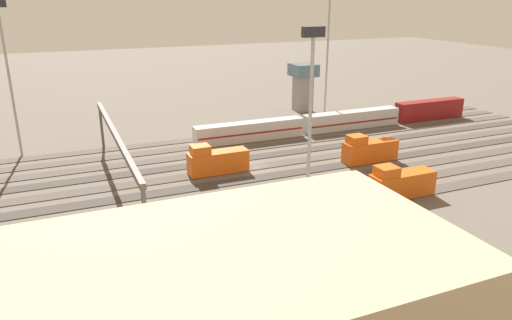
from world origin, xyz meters
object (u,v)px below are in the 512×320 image
object	(u,v)px
light_mast_0	(6,60)
control_tower	(303,83)
train_on_track_4	(217,161)
light_mast_1	(311,102)
train_on_track_1	(343,120)
train_on_track_8	(401,183)
signal_gantry	(116,138)
train_on_track_5	(369,150)
light_mast_2	(328,38)

from	to	relation	value
light_mast_0	control_tower	size ratio (longest dim) A/B	2.33
train_on_track_4	light_mast_1	distance (m)	26.45
train_on_track_1	control_tower	distance (m)	20.61
train_on_track_4	control_tower	bearing A→B (deg)	-134.80
train_on_track_8	signal_gantry	size ratio (longest dim) A/B	0.22
train_on_track_4	train_on_track_8	bearing A→B (deg)	137.11
train_on_track_5	signal_gantry	distance (m)	43.02
train_on_track_4	control_tower	size ratio (longest dim) A/B	0.85
light_mast_0	light_mast_1	distance (m)	56.93
light_mast_0	train_on_track_5	bearing A→B (deg)	153.97
light_mast_0	train_on_track_1	bearing A→B (deg)	173.12
train_on_track_8	train_on_track_1	bearing A→B (deg)	-109.66
train_on_track_8	train_on_track_5	distance (m)	15.84
train_on_track_1	train_on_track_4	distance (m)	37.20
train_on_track_8	control_tower	xyz separation A→B (m)	(-13.24, -55.02, 4.77)
train_on_track_4	light_mast_2	size ratio (longest dim) A/B	0.33
light_mast_0	control_tower	distance (m)	66.97
train_on_track_1	signal_gantry	distance (m)	52.30
train_on_track_5	light_mast_0	distance (m)	65.06
train_on_track_1	light_mast_1	size ratio (longest dim) A/B	2.68
light_mast_0	signal_gantry	size ratio (longest dim) A/B	0.61
control_tower	train_on_track_1	bearing A→B (deg)	87.89
train_on_track_1	control_tower	xyz separation A→B (m)	(-0.74, -20.02, 4.83)
train_on_track_8	train_on_track_4	distance (m)	29.39
control_tower	train_on_track_4	bearing A→B (deg)	45.20
train_on_track_8	light_mast_0	xyz separation A→B (m)	(51.75, -42.76, 15.24)
train_on_track_5	signal_gantry	world-z (taller)	signal_gantry
light_mast_2	control_tower	bearing A→B (deg)	-93.82
light_mast_2	train_on_track_4	bearing A→B (deg)	33.67
train_on_track_1	signal_gantry	world-z (taller)	signal_gantry
control_tower	light_mast_2	bearing A→B (deg)	86.18
train_on_track_1	train_on_track_4	size ratio (longest dim) A/B	6.64
light_mast_1	control_tower	size ratio (longest dim) A/B	2.11
train_on_track_1	light_mast_0	xyz separation A→B (m)	(64.26, -7.76, 15.30)
train_on_track_8	train_on_track_5	world-z (taller)	same
train_on_track_8	signal_gantry	bearing A→B (deg)	-28.22
train_on_track_8	train_on_track_4	size ratio (longest dim) A/B	1.00
light_mast_1	train_on_track_4	bearing A→B (deg)	-77.35
train_on_track_1	control_tower	world-z (taller)	control_tower
train_on_track_8	light_mast_2	bearing A→B (deg)	-106.24
train_on_track_8	signal_gantry	distance (m)	42.67
train_on_track_5	light_mast_1	world-z (taller)	light_mast_1
light_mast_0	light_mast_2	world-z (taller)	light_mast_2
train_on_track_4	control_tower	distance (m)	49.59
light_mast_1	light_mast_2	world-z (taller)	light_mast_2
train_on_track_8	light_mast_1	world-z (taller)	light_mast_1
train_on_track_5	light_mast_2	world-z (taller)	light_mast_2
train_on_track_5	train_on_track_4	bearing A→B (deg)	-10.64
train_on_track_8	train_on_track_1	distance (m)	37.17
light_mast_2	signal_gantry	world-z (taller)	light_mast_2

